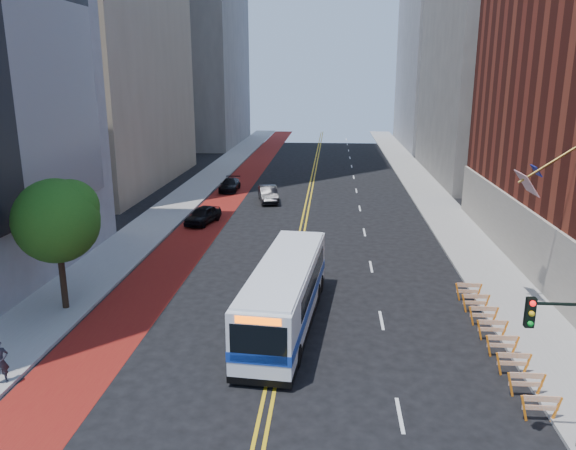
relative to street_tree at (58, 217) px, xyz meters
The scene contains 15 objects.
ground 13.68m from the street_tree, 28.25° to the right, with size 160.00×160.00×0.00m, color black.
sidewalk_left 24.45m from the street_tree, 91.81° to the left, with size 4.00×140.00×0.15m, color gray.
sidewalk_right 33.73m from the street_tree, 45.87° to the left, with size 4.00×140.00×0.15m, color gray.
bus_lane_paint 24.66m from the street_tree, 82.53° to the left, with size 3.60×140.00×0.01m, color maroon.
center_line_inner 26.84m from the street_tree, 65.21° to the left, with size 0.14×140.00×0.01m, color gold.
center_line_outer 26.99m from the street_tree, 64.51° to the left, with size 0.14×140.00×0.01m, color gold.
lane_dashes 36.09m from the street_tree, 63.34° to the left, with size 0.14×98.20×0.01m.
construction_barriers 21.43m from the street_tree, ahead, with size 1.42×10.91×1.00m.
street_tree is the anchor object (origin of this frame).
traffic_signal 22.79m from the street_tree, 24.82° to the right, with size 2.21×0.34×5.07m.
transit_bus 11.85m from the street_tree, ahead, with size 3.60×11.85×3.21m.
car_a 18.35m from the street_tree, 80.02° to the left, with size 1.67×4.15×1.42m, color black.
car_b 27.32m from the street_tree, 73.92° to the left, with size 1.59×4.57×1.51m, color black.
car_c 31.26m from the street_tree, 84.62° to the left, with size 1.79×4.39×1.27m, color black.
pedestrian 8.30m from the street_tree, 83.40° to the right, with size 0.65×0.43×1.78m, color black.
Camera 1 is at (2.20, -19.78, 11.74)m, focal length 35.00 mm.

